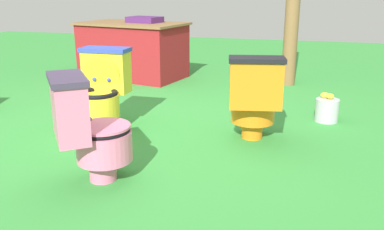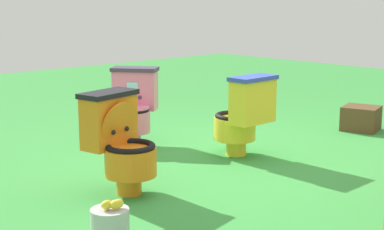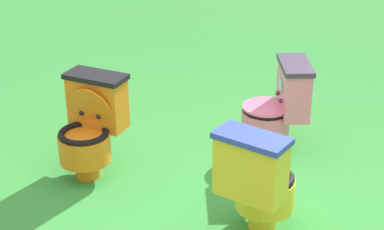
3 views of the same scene
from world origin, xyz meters
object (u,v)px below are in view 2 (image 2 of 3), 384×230
at_px(toilet_orange, 121,142).
at_px(lemon_bucket, 110,226).
at_px(toilet_yellow, 243,115).
at_px(small_crate, 361,118).
at_px(toilet_pink, 133,106).

height_order(toilet_orange, lemon_bucket, toilet_orange).
bearing_deg(toilet_yellow, lemon_bucket, -159.68).
height_order(small_crate, lemon_bucket, lemon_bucket).
bearing_deg(toilet_orange, lemon_bucket, 38.58).
bearing_deg(small_crate, toilet_orange, -2.00).
height_order(toilet_orange, small_crate, toilet_orange).
distance_m(toilet_pink, small_crate, 2.43).
relative_size(toilet_orange, toilet_yellow, 1.00).
height_order(toilet_orange, toilet_yellow, same).
xyz_separation_m(toilet_pink, small_crate, (-2.12, 1.17, -0.24)).
bearing_deg(lemon_bucket, small_crate, -170.41).
distance_m(toilet_orange, toilet_yellow, 1.35).
xyz_separation_m(toilet_orange, toilet_yellow, (-1.35, -0.05, 0.00)).
bearing_deg(small_crate, toilet_yellow, -5.15).
height_order(toilet_yellow, small_crate, toilet_yellow).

